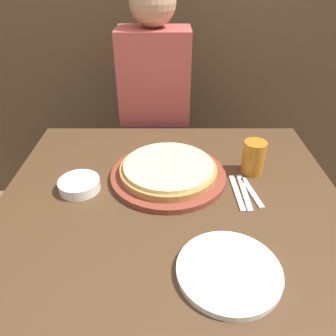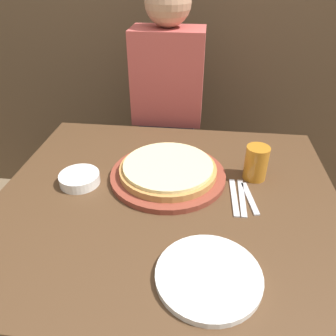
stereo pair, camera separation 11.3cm
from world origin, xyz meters
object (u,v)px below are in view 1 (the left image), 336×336
(dinner_plate, at_px, (228,271))
(spoon, at_px, (252,192))
(diner_person, at_px, (155,131))
(beer_glass, at_px, (253,156))
(pizza_on_board, at_px, (168,172))
(side_bowl, at_px, (79,185))
(fork, at_px, (236,192))
(dinner_knife, at_px, (244,192))

(dinner_plate, relative_size, spoon, 1.58)
(dinner_plate, bearing_deg, diner_person, 102.52)
(diner_person, bearing_deg, beer_glass, -54.02)
(pizza_on_board, distance_m, diner_person, 0.56)
(pizza_on_board, xyz_separation_m, spoon, (0.28, -0.09, -0.02))
(side_bowl, height_order, spoon, side_bowl)
(beer_glass, relative_size, diner_person, 0.09)
(pizza_on_board, relative_size, diner_person, 0.29)
(fork, distance_m, spoon, 0.05)
(fork, relative_size, diner_person, 0.14)
(pizza_on_board, relative_size, spoon, 2.45)
(pizza_on_board, bearing_deg, dinner_knife, -19.36)
(pizza_on_board, bearing_deg, fork, -21.31)
(dinner_plate, xyz_separation_m, side_bowl, (-0.44, 0.35, 0.01))
(dinner_knife, xyz_separation_m, diner_person, (-0.32, 0.63, -0.09))
(beer_glass, bearing_deg, diner_person, 125.98)
(beer_glass, distance_m, diner_person, 0.64)
(beer_glass, height_order, fork, beer_glass)
(diner_person, bearing_deg, side_bowl, -110.93)
(dinner_knife, bearing_deg, side_bowl, 177.91)
(pizza_on_board, xyz_separation_m, diner_person, (-0.06, 0.54, -0.11))
(dinner_plate, bearing_deg, pizza_on_board, 109.63)
(beer_glass, distance_m, dinner_knife, 0.15)
(spoon, bearing_deg, diner_person, 118.43)
(pizza_on_board, distance_m, side_bowl, 0.30)
(pizza_on_board, relative_size, dinner_plate, 1.55)
(side_bowl, bearing_deg, beer_glass, 10.02)
(side_bowl, bearing_deg, pizza_on_board, 12.97)
(beer_glass, xyz_separation_m, diner_person, (-0.37, 0.50, -0.16))
(dinner_knife, bearing_deg, fork, 180.00)
(beer_glass, height_order, side_bowl, beer_glass)
(dinner_plate, height_order, spoon, dinner_plate)
(dinner_plate, relative_size, dinner_knife, 1.35)
(spoon, bearing_deg, fork, 180.00)
(pizza_on_board, height_order, dinner_knife, pizza_on_board)
(dinner_plate, distance_m, spoon, 0.35)
(dinner_plate, distance_m, fork, 0.34)
(pizza_on_board, height_order, fork, pizza_on_board)
(pizza_on_board, xyz_separation_m, beer_glass, (0.30, 0.04, 0.04))
(dinner_plate, bearing_deg, dinner_knife, 72.50)
(pizza_on_board, xyz_separation_m, dinner_knife, (0.25, -0.09, -0.02))
(pizza_on_board, xyz_separation_m, fork, (0.23, -0.09, -0.02))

